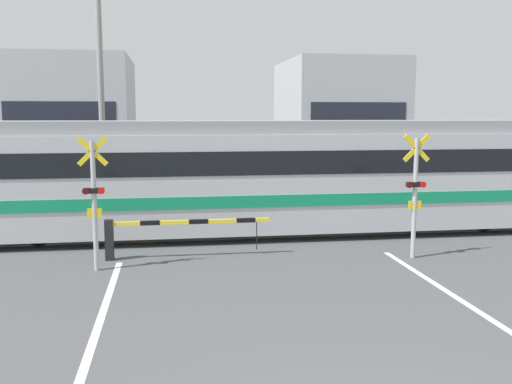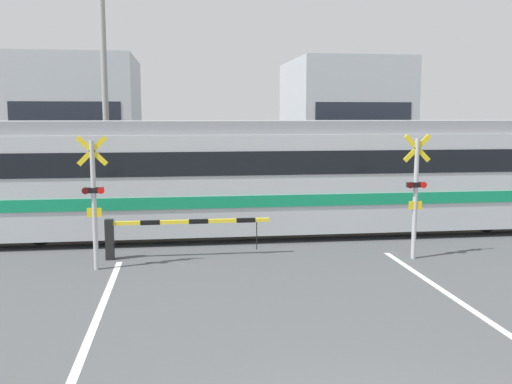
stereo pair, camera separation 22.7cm
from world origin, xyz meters
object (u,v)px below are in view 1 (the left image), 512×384
Objects in this scene: crossing_barrier_far at (303,195)px; crossing_signal_left at (94,197)px; crossing_signal_right at (415,190)px; commuter_train at (270,173)px; crossing_barrier_near at (156,230)px.

crossing_signal_left is (-6.25, -6.24, 0.97)m from crossing_barrier_far.
crossing_signal_left is 7.55m from crossing_signal_right.
crossing_barrier_far is at bearing 59.08° from commuter_train.
crossing_barrier_near is at bearing -141.91° from commuter_train.
crossing_barrier_near is at bearing 171.86° from crossing_signal_right.
crossing_barrier_far is 8.88m from crossing_signal_left.
crossing_signal_left is at bearing 180.00° from crossing_signal_right.
crossing_barrier_near and crossing_barrier_far have the same top height.
crossing_signal_left and crossing_signal_right have the same top height.
commuter_train is at bearing 130.64° from crossing_signal_right.
crossing_signal_right reaches higher than crossing_barrier_near.
crossing_barrier_far is at bearing 44.97° from crossing_signal_left.
crossing_signal_right is at bearing -8.14° from crossing_barrier_near.
commuter_train is 4.30m from crossing_barrier_near.
commuter_train is 3.41m from crossing_barrier_far.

